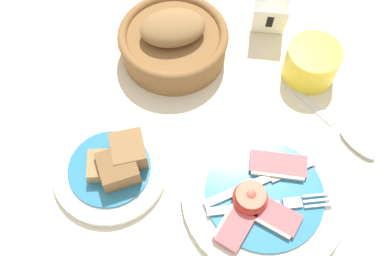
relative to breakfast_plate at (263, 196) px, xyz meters
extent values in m
plane|color=beige|center=(-0.06, -0.02, -0.01)|extent=(3.00, 3.00, 0.00)
cylinder|color=silver|center=(0.00, 0.00, 0.00)|extent=(0.25, 0.25, 0.01)
cylinder|color=teal|center=(0.00, 0.00, 0.00)|extent=(0.18, 0.18, 0.00)
cube|color=#BC5156|center=(0.01, -0.03, 0.01)|extent=(0.10, 0.07, 0.01)
cube|color=beige|center=(0.00, -0.04, 0.01)|extent=(0.08, 0.05, 0.01)
cube|color=#BC5156|center=(0.02, 0.05, 0.01)|extent=(0.09, 0.04, 0.01)
cube|color=beige|center=(0.02, 0.03, 0.01)|extent=(0.08, 0.02, 0.01)
cube|color=#BC5156|center=(-0.03, -0.05, 0.01)|extent=(0.07, 0.08, 0.01)
cube|color=beige|center=(-0.05, -0.04, 0.01)|extent=(0.04, 0.07, 0.01)
ellipsoid|color=red|center=(-0.02, -0.01, 0.02)|extent=(0.05, 0.05, 0.03)
cylinder|color=#DB664C|center=(-0.02, -0.01, 0.03)|extent=(0.04, 0.04, 0.00)
cube|color=silver|center=(-0.03, -0.03, 0.01)|extent=(0.11, 0.03, 0.00)
cube|color=silver|center=(0.04, -0.01, 0.01)|extent=(0.03, 0.02, 0.00)
cube|color=silver|center=(0.08, -0.01, 0.01)|extent=(0.04, 0.01, 0.00)
cube|color=silver|center=(0.08, 0.00, 0.01)|extent=(0.04, 0.01, 0.00)
cube|color=silver|center=(0.08, 0.01, 0.01)|extent=(0.04, 0.01, 0.00)
cube|color=silver|center=(-0.04, 0.00, 0.01)|extent=(0.10, 0.06, 0.00)
cube|color=#9EA0A5|center=(0.04, 0.05, 0.01)|extent=(0.08, 0.06, 0.00)
cylinder|color=silver|center=(-0.24, 0.02, 0.00)|extent=(0.18, 0.18, 0.01)
cylinder|color=teal|center=(-0.24, 0.02, 0.00)|extent=(0.13, 0.13, 0.00)
cube|color=brown|center=(-0.22, 0.01, 0.02)|extent=(0.07, 0.07, 0.03)
cube|color=#9E7A4C|center=(-0.23, 0.02, 0.02)|extent=(0.07, 0.06, 0.02)
cube|color=olive|center=(-0.21, 0.04, 0.02)|extent=(0.07, 0.07, 0.04)
cylinder|color=yellow|center=(0.07, 0.24, 0.02)|extent=(0.09, 0.09, 0.06)
cylinder|color=white|center=(0.07, 0.24, 0.05)|extent=(0.07, 0.07, 0.01)
cylinder|color=brown|center=(-0.17, 0.26, 0.02)|extent=(0.18, 0.18, 0.05)
torus|color=brown|center=(-0.17, 0.26, 0.04)|extent=(0.19, 0.19, 0.02)
ellipsoid|color=olive|center=(-0.17, 0.26, 0.06)|extent=(0.13, 0.11, 0.04)
cube|color=white|center=(0.00, 0.32, 0.03)|extent=(0.06, 0.02, 0.07)
cube|color=white|center=(0.00, 0.34, 0.03)|extent=(0.06, 0.02, 0.07)
cube|color=black|center=(0.00, 0.31, 0.03)|extent=(0.01, 0.01, 0.04)
cube|color=silver|center=(0.07, 0.18, -0.01)|extent=(0.09, 0.08, 0.01)
ellipsoid|color=silver|center=(0.15, 0.11, 0.00)|extent=(0.07, 0.07, 0.01)
cube|color=silver|center=(-0.13, -0.06, -0.01)|extent=(0.03, 0.11, 0.01)
camera|label=1|loc=(-0.08, -0.24, 0.64)|focal=42.00mm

